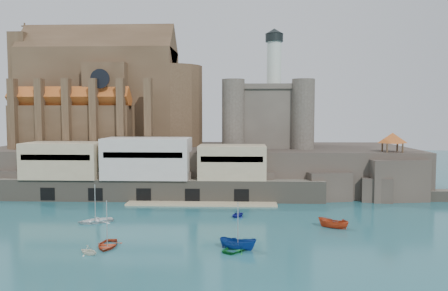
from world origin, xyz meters
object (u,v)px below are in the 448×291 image
object	(u,v)px
pavilion	(393,139)
boat_0	(107,247)
boat_2	(238,249)
church	(107,98)
castle_keep	(266,113)
boat_1	(89,254)

from	to	relation	value
pavilion	boat_0	size ratio (longest dim) A/B	1.22
boat_0	boat_2	bearing A→B (deg)	-5.37
church	castle_keep	world-z (taller)	church
boat_0	boat_1	bearing A→B (deg)	-118.56
pavilion	boat_1	size ratio (longest dim) A/B	2.21
boat_2	pavilion	bearing A→B (deg)	-24.89
boat_1	boat_2	world-z (taller)	boat_2
castle_keep	boat_0	world-z (taller)	castle_keep
pavilion	boat_0	xyz separation A→B (m)	(-50.29, -36.11, -12.73)
church	boat_1	bearing A→B (deg)	-75.40
pavilion	church	bearing A→B (deg)	166.52
castle_keep	boat_2	size ratio (longest dim) A/B	5.72
castle_keep	boat_0	bearing A→B (deg)	-115.46
pavilion	boat_2	world-z (taller)	pavilion
castle_keep	boat_1	xyz separation A→B (m)	(-25.83, -54.40, -18.31)
boat_2	boat_0	bearing A→B (deg)	105.43
church	boat_2	world-z (taller)	church
boat_1	boat_2	size ratio (longest dim) A/B	0.57
boat_2	boat_1	bearing A→B (deg)	114.99
boat_0	boat_1	world-z (taller)	boat_0
castle_keep	boat_1	distance (m)	62.94
boat_0	boat_2	distance (m)	17.86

